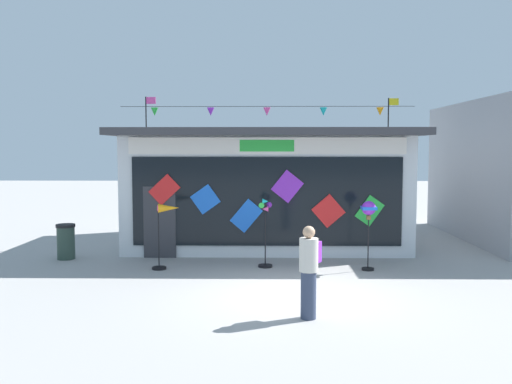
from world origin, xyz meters
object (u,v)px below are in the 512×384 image
(wind_spinner_far_left, at_px, (166,222))
(person_near_camera, at_px, (309,270))
(wind_spinner_center_left, at_px, (369,214))
(trash_bin, at_px, (66,241))
(wind_spinner_left, at_px, (265,229))
(kite_shop_building, at_px, (267,186))

(wind_spinner_far_left, relative_size, person_near_camera, 1.00)
(wind_spinner_far_left, distance_m, wind_spinner_center_left, 5.08)
(wind_spinner_center_left, relative_size, trash_bin, 1.80)
(wind_spinner_center_left, relative_size, person_near_camera, 1.04)
(wind_spinner_left, distance_m, wind_spinner_center_left, 2.63)
(person_near_camera, bearing_deg, trash_bin, 170.05)
(wind_spinner_center_left, bearing_deg, wind_spinner_left, 173.31)
(wind_spinner_far_left, bearing_deg, wind_spinner_center_left, -0.23)
(wind_spinner_far_left, bearing_deg, trash_bin, 157.52)
(kite_shop_building, height_order, person_near_camera, kite_shop_building)
(wind_spinner_left, bearing_deg, wind_spinner_far_left, -173.56)
(wind_spinner_center_left, distance_m, person_near_camera, 4.35)
(kite_shop_building, xyz_separation_m, person_near_camera, (0.75, -8.03, -0.94))
(wind_spinner_far_left, relative_size, wind_spinner_left, 0.94)
(wind_spinner_far_left, relative_size, trash_bin, 1.73)
(kite_shop_building, xyz_separation_m, trash_bin, (-5.55, -2.83, -1.33))
(kite_shop_building, bearing_deg, person_near_camera, -84.66)
(wind_spinner_far_left, xyz_separation_m, wind_spinner_left, (2.50, 0.28, -0.22))
(person_near_camera, height_order, trash_bin, person_near_camera)
(wind_spinner_center_left, xyz_separation_m, person_near_camera, (-1.79, -3.93, -0.53))
(wind_spinner_left, relative_size, wind_spinner_center_left, 1.02)
(trash_bin, bearing_deg, kite_shop_building, 27.02)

